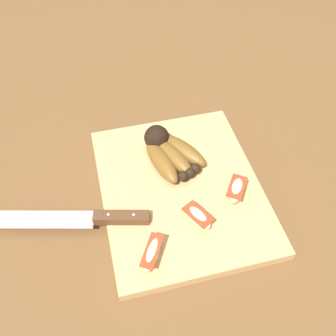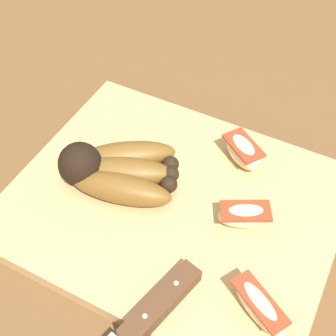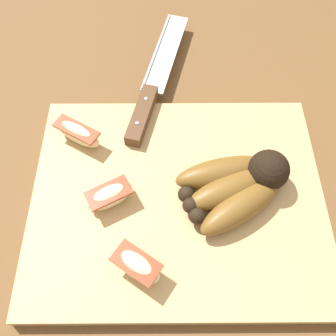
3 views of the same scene
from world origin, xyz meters
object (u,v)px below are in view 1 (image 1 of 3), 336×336
at_px(chefs_knife, 95,218).
at_px(apple_wedge_far, 152,253).
at_px(apple_wedge_middle, 236,190).
at_px(banana_bunch, 169,152).
at_px(apple_wedge_near, 198,217).

height_order(chefs_knife, apple_wedge_far, apple_wedge_far).
bearing_deg(apple_wedge_middle, banana_bunch, 38.90).
height_order(apple_wedge_near, apple_wedge_far, apple_wedge_far).
relative_size(banana_bunch, apple_wedge_far, 2.06).
relative_size(apple_wedge_near, apple_wedge_far, 0.92).
relative_size(chefs_knife, apple_wedge_far, 3.92).
bearing_deg(apple_wedge_near, chefs_knife, 75.21).
distance_m(apple_wedge_middle, apple_wedge_far, 0.20).
xyz_separation_m(apple_wedge_near, apple_wedge_far, (-0.05, 0.09, 0.00)).
bearing_deg(apple_wedge_middle, apple_wedge_near, 113.33).
xyz_separation_m(apple_wedge_middle, apple_wedge_far, (-0.09, 0.18, -0.00)).
distance_m(banana_bunch, chefs_knife, 0.20).
bearing_deg(chefs_knife, banana_bunch, -55.96).
bearing_deg(banana_bunch, chefs_knife, 124.04).
xyz_separation_m(banana_bunch, apple_wedge_far, (-0.21, 0.08, -0.00)).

